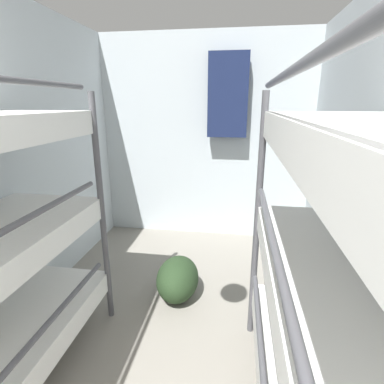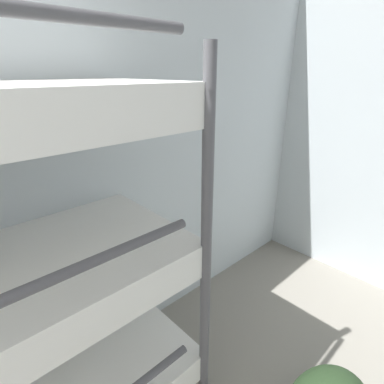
% 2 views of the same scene
% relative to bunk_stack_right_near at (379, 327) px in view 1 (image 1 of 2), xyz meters
% --- Properties ---
extents(wall_back, '(2.61, 0.06, 2.41)m').
position_rel_bunk_stack_right_near_xyz_m(wall_back, '(-0.89, 2.72, 0.28)').
color(wall_back, silver).
rests_on(wall_back, ground_plane).
extents(bunk_stack_right_near, '(0.72, 1.90, 1.75)m').
position_rel_bunk_stack_right_near_xyz_m(bunk_stack_right_near, '(0.00, 0.00, 0.00)').
color(bunk_stack_right_near, '#4C4C51').
rests_on(bunk_stack_right_near, ground_plane).
extents(duffel_bag, '(0.36, 0.50, 0.36)m').
position_rel_bunk_stack_right_near_xyz_m(duffel_bag, '(-0.96, 1.31, -0.75)').
color(duffel_bag, '#23381E').
rests_on(duffel_bag, ground_plane).
extents(hanging_coat, '(0.44, 0.12, 0.90)m').
position_rel_bunk_stack_right_near_xyz_m(hanging_coat, '(-0.62, 2.57, 0.79)').
color(hanging_coat, '#192347').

